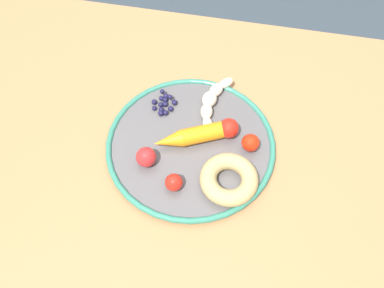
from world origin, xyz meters
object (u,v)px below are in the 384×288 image
banana (212,101)px  tomato_extra (146,157)px  dining_table (189,175)px  donut (229,179)px  tomato_far (251,143)px  tomato_near (229,128)px  carrot_orange (188,137)px  plate (192,145)px  tomato_mid (174,182)px  blueberry_pile (164,104)px

banana → tomato_extra: 0.19m
dining_table → banana: (0.03, 0.13, 0.10)m
donut → tomato_far: size_ratio=3.05×
dining_table → tomato_near: tomato_near is taller
tomato_near → tomato_extra: size_ratio=1.04×
carrot_orange → plate: bearing=-29.5°
tomato_mid → blueberry_pile: bearing=108.6°
dining_table → banana: 0.17m
carrot_orange → donut: (0.09, -0.08, -0.00)m
tomato_near → tomato_far: bearing=-27.6°
dining_table → donut: donut is taller
donut → tomato_far: bearing=71.0°
dining_table → tomato_mid: size_ratio=37.69×
banana → tomato_far: tomato_far is taller
banana → tomato_mid: (-0.04, -0.20, 0.00)m
dining_table → plate: (0.00, 0.02, 0.09)m
carrot_orange → donut: bearing=-40.0°
tomato_far → tomato_extra: tomato_extra is taller
tomato_far → tomato_mid: bearing=-138.7°
carrot_orange → tomato_extra: tomato_extra is taller
plate → tomato_far: size_ratio=9.46×
tomato_near → banana: bearing=122.9°
plate → donut: (0.08, -0.07, 0.02)m
tomato_near → tomato_far: (0.05, -0.02, -0.00)m
carrot_orange → tomato_far: tomato_far is taller
carrot_orange → blueberry_pile: bearing=130.8°
blueberry_pile → tomato_mid: (0.06, -0.18, 0.01)m
dining_table → tomato_far: 0.16m
tomato_far → tomato_near: bearing=152.4°
blueberry_pile → tomato_extra: (-0.00, -0.14, 0.01)m
dining_table → plate: size_ratio=3.72×
blueberry_pile → tomato_mid: size_ratio=1.84×
tomato_extra → plate: bearing=36.8°
dining_table → tomato_far: tomato_far is taller
banana → carrot_orange: 0.11m
carrot_orange → tomato_mid: size_ratio=4.20×
tomato_near → tomato_mid: tomato_near is taller
blueberry_pile → carrot_orange: bearing=-49.2°
blueberry_pile → tomato_far: 0.20m
donut → tomato_far: (0.03, 0.09, 0.00)m
carrot_orange → donut: carrot_orange is taller
carrot_orange → tomato_near: bearing=23.9°
plate → tomato_mid: size_ratio=10.13×
dining_table → blueberry_pile: size_ratio=20.43×
donut → dining_table: bearing=149.3°
carrot_orange → tomato_far: bearing=4.2°
dining_table → tomato_near: size_ratio=30.85×
donut → banana: bearing=108.9°
dining_table → donut: bearing=-30.7°
banana → carrot_orange: size_ratio=1.12×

